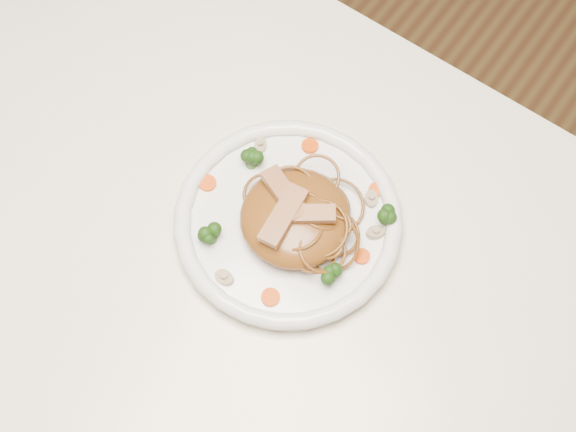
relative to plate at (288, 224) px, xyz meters
The scene contains 20 objects.
ground 0.76m from the plate, 96.90° to the right, with size 4.00×4.00×0.00m, color #4D311A.
table 0.14m from the plate, 96.90° to the right, with size 1.20×0.80×0.75m.
plate is the anchor object (origin of this frame).
noodle_mound 0.03m from the plate, ahead, with size 0.13×0.13×0.04m, color brown.
chicken_a 0.06m from the plate, ahead, with size 0.06×0.02×0.01m, color #9C6C49.
chicken_b 0.06m from the plate, 142.94° to the left, with size 0.07×0.02×0.01m, color #9C6C49.
chicken_c 0.06m from the plate, 73.72° to the right, with size 0.08×0.02×0.01m, color #9C6C49.
broccoli_0 0.12m from the plate, 36.88° to the left, with size 0.02×0.02×0.03m, color #1D480F, non-canonical shape.
broccoli_1 0.09m from the plate, 156.70° to the left, with size 0.03×0.03×0.03m, color #1D480F, non-canonical shape.
broccoli_2 0.10m from the plate, 129.54° to the right, with size 0.03×0.03×0.03m, color #1D480F, non-canonical shape.
broccoli_3 0.09m from the plate, 21.02° to the right, with size 0.03×0.03×0.03m, color #1D480F, non-canonical shape.
carrot_0 0.11m from the plate, 56.44° to the left, with size 0.02×0.02×0.01m, color #DF3E08.
carrot_1 0.11m from the plate, behind, with size 0.02×0.02×0.01m, color #DF3E08.
carrot_2 0.10m from the plate, ahead, with size 0.02×0.02×0.01m, color #DF3E08.
carrot_3 0.10m from the plate, 110.76° to the left, with size 0.02×0.02×0.01m, color #DF3E08.
carrot_4 0.10m from the plate, 65.88° to the right, with size 0.02×0.02×0.01m, color #DF3E08.
mushroom_0 0.10m from the plate, 99.39° to the right, with size 0.02×0.02×0.01m, color tan.
mushroom_1 0.10m from the plate, 26.97° to the left, with size 0.02×0.02×0.01m, color tan.
mushroom_2 0.11m from the plate, 144.52° to the left, with size 0.02×0.02×0.01m, color tan.
mushroom_3 0.10m from the plate, 51.33° to the left, with size 0.02×0.02×0.01m, color tan.
Camera 1 is at (0.24, -0.23, 1.65)m, focal length 51.16 mm.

